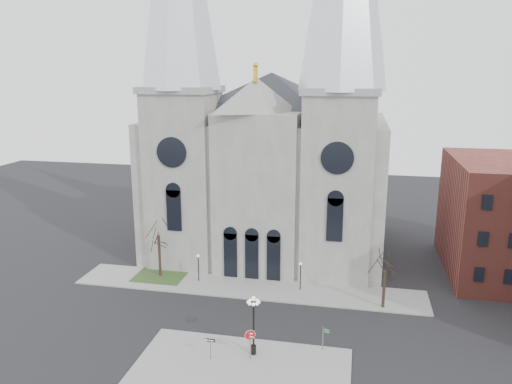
% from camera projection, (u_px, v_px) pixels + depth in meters
% --- Properties ---
extents(ground, '(160.00, 160.00, 0.00)m').
position_uv_depth(ground, '(222.00, 336.00, 46.67)').
color(ground, black).
rests_on(ground, ground).
extents(sidewalk_near, '(18.00, 10.00, 0.14)m').
position_uv_depth(sidewalk_near, '(240.00, 370.00, 41.31)').
color(sidewalk_near, gray).
rests_on(sidewalk_near, ground).
extents(sidewalk_far, '(40.00, 6.00, 0.14)m').
position_uv_depth(sidewalk_far, '(247.00, 287.00, 57.12)').
color(sidewalk_far, gray).
rests_on(sidewalk_far, ground).
extents(grass_patch, '(6.00, 5.00, 0.18)m').
position_uv_depth(grass_patch, '(161.00, 276.00, 60.24)').
color(grass_patch, '#2B431C').
rests_on(grass_patch, ground).
extents(cathedral, '(33.00, 26.66, 54.00)m').
position_uv_depth(cathedral, '(267.00, 117.00, 64.04)').
color(cathedral, gray).
rests_on(cathedral, ground).
extents(bg_building_brick, '(14.00, 18.00, 14.00)m').
position_uv_depth(bg_building_brick, '(510.00, 218.00, 60.02)').
color(bg_building_brick, brown).
rests_on(bg_building_brick, ground).
extents(tree_left, '(3.20, 3.20, 7.50)m').
position_uv_depth(tree_left, '(158.00, 233.00, 58.94)').
color(tree_left, black).
rests_on(tree_left, ground).
extents(tree_right, '(3.20, 3.20, 6.00)m').
position_uv_depth(tree_right, '(385.00, 268.00, 51.21)').
color(tree_right, black).
rests_on(tree_right, ground).
extents(ped_lamp_left, '(0.32, 0.32, 3.26)m').
position_uv_depth(ped_lamp_left, '(198.00, 263.00, 58.24)').
color(ped_lamp_left, black).
rests_on(ped_lamp_left, sidewalk_far).
extents(ped_lamp_right, '(0.32, 0.32, 3.26)m').
position_uv_depth(ped_lamp_right, '(301.00, 271.00, 55.88)').
color(ped_lamp_right, black).
rests_on(ped_lamp_right, sidewalk_far).
extents(stop_sign, '(0.99, 0.10, 2.74)m').
position_uv_depth(stop_sign, '(250.00, 338.00, 42.41)').
color(stop_sign, slate).
rests_on(stop_sign, sidewalk_near).
extents(globe_lamp, '(1.34, 1.34, 5.46)m').
position_uv_depth(globe_lamp, '(254.00, 318.00, 42.73)').
color(globe_lamp, black).
rests_on(globe_lamp, sidewalk_near).
extents(one_way_sign, '(0.88, 0.09, 2.00)m').
position_uv_depth(one_way_sign, '(210.00, 344.00, 42.51)').
color(one_way_sign, slate).
rests_on(one_way_sign, sidewalk_near).
extents(street_name_sign, '(0.67, 0.32, 2.25)m').
position_uv_depth(street_name_sign, '(324.00, 337.00, 43.79)').
color(street_name_sign, slate).
rests_on(street_name_sign, sidewalk_near).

